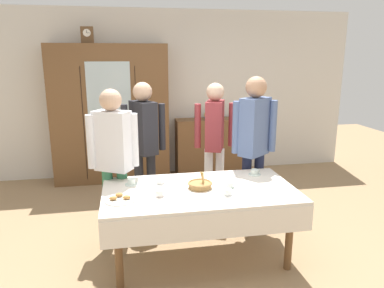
% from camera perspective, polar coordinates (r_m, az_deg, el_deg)
% --- Properties ---
extents(ground_plane, '(12.00, 12.00, 0.00)m').
position_cam_1_polar(ground_plane, '(4.04, 0.54, -15.72)').
color(ground_plane, '#997A56').
rests_on(ground_plane, ground).
extents(back_wall, '(6.40, 0.10, 2.70)m').
position_cam_1_polar(back_wall, '(6.17, -4.20, 7.84)').
color(back_wall, silver).
rests_on(back_wall, ground).
extents(dining_table, '(1.85, 1.01, 0.73)m').
position_cam_1_polar(dining_table, '(3.55, 1.30, -8.61)').
color(dining_table, brown).
rests_on(dining_table, ground).
extents(wall_cabinet, '(1.79, 0.46, 2.15)m').
position_cam_1_polar(wall_cabinet, '(5.88, -12.60, 4.54)').
color(wall_cabinet, brown).
rests_on(wall_cabinet, ground).
extents(mantel_clock, '(0.18, 0.11, 0.24)m').
position_cam_1_polar(mantel_clock, '(5.83, -16.06, 16.06)').
color(mantel_clock, brown).
rests_on(mantel_clock, wall_cabinet).
extents(bookshelf_low, '(1.12, 0.35, 0.94)m').
position_cam_1_polar(bookshelf_low, '(6.20, 2.67, -0.36)').
color(bookshelf_low, brown).
rests_on(bookshelf_low, ground).
extents(book_stack, '(0.17, 0.23, 0.09)m').
position_cam_1_polar(book_stack, '(6.10, 2.72, 4.34)').
color(book_stack, '#2D5184').
rests_on(book_stack, bookshelf_low).
extents(tea_cup_mid_left, '(0.13, 0.13, 0.06)m').
position_cam_1_polar(tea_cup_mid_left, '(3.39, 5.63, -7.60)').
color(tea_cup_mid_left, white).
rests_on(tea_cup_mid_left, dining_table).
extents(tea_cup_mid_right, '(0.13, 0.13, 0.06)m').
position_cam_1_polar(tea_cup_mid_right, '(3.58, 6.03, -6.45)').
color(tea_cup_mid_right, silver).
rests_on(tea_cup_mid_right, dining_table).
extents(tea_cup_far_right, '(0.13, 0.13, 0.06)m').
position_cam_1_polar(tea_cup_far_right, '(3.36, -5.04, -7.82)').
color(tea_cup_far_right, white).
rests_on(tea_cup_far_right, dining_table).
extents(tea_cup_far_left, '(0.13, 0.13, 0.06)m').
position_cam_1_polar(tea_cup_far_left, '(3.70, -9.42, -5.88)').
color(tea_cup_far_left, silver).
rests_on(tea_cup_far_left, dining_table).
extents(tea_cup_near_left, '(0.13, 0.13, 0.06)m').
position_cam_1_polar(tea_cup_near_left, '(3.99, 9.78, -4.39)').
color(tea_cup_near_left, silver).
rests_on(tea_cup_near_left, dining_table).
extents(tea_cup_near_right, '(0.13, 0.13, 0.06)m').
position_cam_1_polar(tea_cup_near_right, '(3.67, -4.94, -5.88)').
color(tea_cup_near_right, white).
rests_on(tea_cup_near_right, dining_table).
extents(bread_basket, '(0.24, 0.24, 0.16)m').
position_cam_1_polar(bread_basket, '(3.56, 1.27, -6.37)').
color(bread_basket, '#9E7542').
rests_on(bread_basket, dining_table).
extents(pastry_plate, '(0.28, 0.28, 0.05)m').
position_cam_1_polar(pastry_plate, '(3.35, -11.19, -8.42)').
color(pastry_plate, white).
rests_on(pastry_plate, dining_table).
extents(spoon_center, '(0.12, 0.02, 0.01)m').
position_cam_1_polar(spoon_center, '(3.84, 1.81, -5.32)').
color(spoon_center, silver).
rests_on(spoon_center, dining_table).
extents(spoon_near_right, '(0.12, 0.02, 0.01)m').
position_cam_1_polar(spoon_near_right, '(3.92, 6.42, -4.99)').
color(spoon_near_right, silver).
rests_on(spoon_near_right, dining_table).
extents(spoon_mid_left, '(0.12, 0.02, 0.01)m').
position_cam_1_polar(spoon_mid_left, '(3.41, -1.64, -7.90)').
color(spoon_mid_left, silver).
rests_on(spoon_mid_left, dining_table).
extents(person_near_right_end, '(0.52, 0.41, 1.65)m').
position_cam_1_polar(person_near_right_end, '(4.61, 3.56, 1.50)').
color(person_near_right_end, silver).
rests_on(person_near_right_end, ground).
extents(person_behind_table_right, '(0.52, 0.41, 1.68)m').
position_cam_1_polar(person_behind_table_right, '(4.41, -7.52, 1.08)').
color(person_behind_table_right, '#232328').
rests_on(person_behind_table_right, ground).
extents(person_beside_shelf, '(0.52, 0.38, 1.76)m').
position_cam_1_polar(person_beside_shelf, '(4.20, 9.69, 1.13)').
color(person_beside_shelf, '#191E38').
rests_on(person_beside_shelf, ground).
extents(person_behind_table_left, '(0.52, 0.35, 1.66)m').
position_cam_1_polar(person_behind_table_left, '(3.85, -12.20, -1.22)').
color(person_behind_table_left, '#33704C').
rests_on(person_behind_table_left, ground).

